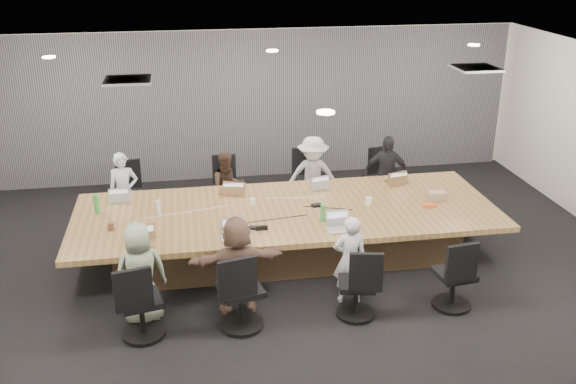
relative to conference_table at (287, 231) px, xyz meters
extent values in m
cube|color=black|center=(0.00, -0.50, -0.40)|extent=(10.00, 8.00, 0.00)
cube|color=white|center=(0.00, -0.50, 2.40)|extent=(10.00, 8.00, 0.00)
cube|color=beige|center=(0.00, 3.50, 1.00)|extent=(10.00, 0.00, 2.80)
cube|color=beige|center=(0.00, -4.50, 1.00)|extent=(10.00, 0.00, 2.80)
cube|color=slate|center=(0.00, 3.42, 1.00)|extent=(9.80, 0.04, 2.80)
cube|color=brown|center=(0.00, 0.00, -0.07)|extent=(4.80, 1.40, 0.66)
cube|color=olive|center=(0.00, 0.00, 0.30)|extent=(6.00, 2.20, 0.08)
imported|color=silver|center=(-2.37, 1.35, 0.23)|extent=(0.48, 0.34, 1.27)
cube|color=#B2B2B7|center=(-2.37, 0.80, 0.35)|extent=(0.30, 0.21, 0.02)
imported|color=#38261E|center=(-0.73, 1.35, 0.19)|extent=(0.66, 0.56, 1.19)
cube|color=#8C6647|center=(-0.73, 0.80, 0.35)|extent=(0.39, 0.31, 0.02)
imported|color=#A5A5A5|center=(0.66, 1.35, 0.29)|extent=(0.96, 0.66, 1.38)
cube|color=#B2B2B7|center=(0.66, 0.80, 0.35)|extent=(0.33, 0.26, 0.02)
imported|color=black|center=(1.90, 1.35, 0.26)|extent=(0.83, 0.49, 1.33)
cube|color=#8C6647|center=(1.90, 0.80, 0.35)|extent=(0.37, 0.29, 0.02)
imported|color=gray|center=(-1.99, -1.35, 0.24)|extent=(0.70, 0.53, 1.28)
cube|color=#8C6647|center=(-1.99, -0.80, 0.35)|extent=(0.33, 0.24, 0.02)
imported|color=brown|center=(-0.84, -1.35, 0.24)|extent=(1.21, 0.46, 1.28)
cube|color=#B2B2B7|center=(-0.84, -0.80, 0.35)|extent=(0.33, 0.24, 0.02)
imported|color=silver|center=(0.57, -1.35, 0.19)|extent=(0.45, 0.31, 1.18)
cube|color=#B2B2B7|center=(0.57, -0.80, 0.35)|extent=(0.33, 0.23, 0.02)
cylinder|color=green|center=(-2.65, 0.33, 0.48)|extent=(0.09, 0.09, 0.27)
cylinder|color=green|center=(0.42, -0.47, 0.46)|extent=(0.08, 0.08, 0.24)
cylinder|color=silver|center=(-1.79, 0.13, 0.44)|extent=(0.08, 0.08, 0.21)
cylinder|color=white|center=(-0.46, 0.25, 0.39)|extent=(0.11, 0.11, 0.10)
cylinder|color=white|center=(1.20, -0.02, 0.39)|extent=(0.12, 0.12, 0.11)
cylinder|color=brown|center=(-2.41, -0.27, 0.39)|extent=(0.10, 0.10, 0.11)
cube|color=black|center=(-0.54, -0.55, 0.35)|extent=(0.15, 0.11, 0.03)
cube|color=black|center=(0.45, 0.05, 0.35)|extent=(0.16, 0.12, 0.03)
cube|color=black|center=(-0.44, -0.61, 0.37)|extent=(0.16, 0.04, 0.06)
cube|color=tan|center=(2.24, -0.02, 0.40)|extent=(0.24, 0.15, 0.13)
cube|color=#DC4D22|center=(2.05, -0.23, 0.36)|extent=(0.18, 0.14, 0.04)
camera|label=1|loc=(-1.39, -8.26, 3.99)|focal=40.00mm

